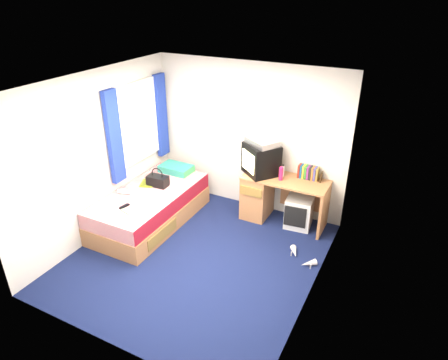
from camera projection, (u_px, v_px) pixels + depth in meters
The scene contains 20 objects.
ground at pixel (197, 257), 5.55m from camera, with size 3.40×3.40×0.00m, color #0C1438.
room_shell at pixel (193, 161), 4.91m from camera, with size 3.40×3.40×3.40m.
bed at pixel (150, 207), 6.24m from camera, with size 1.01×2.00×0.54m.
pillow at pixel (176, 169), 6.74m from camera, with size 0.53×0.34×0.12m, color #1968A4.
desk at pixel (268, 195), 6.32m from camera, with size 1.30×0.55×0.75m.
storage_cube at pixel (299, 212), 6.16m from camera, with size 0.39×0.39×0.49m, color silver.
crt_tv at pixel (261, 159), 6.12m from camera, with size 0.65×0.65×0.48m.
vcr at pixel (262, 142), 5.99m from camera, with size 0.47×0.34×0.09m, color #BCBBBE.
book_row at pixel (308, 172), 6.02m from camera, with size 0.31×0.13×0.20m.
picture_frame at pixel (321, 177), 5.95m from camera, with size 0.02×0.12×0.14m, color #302010.
pink_water_bottle at pixel (281, 174), 5.98m from camera, with size 0.06×0.06×0.20m, color #EC215B.
aerosol_can at pixel (283, 171), 6.10m from camera, with size 0.05×0.05×0.17m, color silver.
handbag at pixel (158, 180), 6.27m from camera, with size 0.34×0.20×0.30m.
towel at pixel (151, 204), 5.70m from camera, with size 0.29×0.24×0.10m, color white.
magazine at pixel (148, 183), 6.37m from camera, with size 0.21×0.28×0.01m, color #BFDC18.
water_bottle at pixel (124, 192), 6.05m from camera, with size 0.07×0.07×0.20m, color white.
colour_swatch_fan at pixel (127, 212), 5.58m from camera, with size 0.22×0.06×0.01m, color yellow.
remote_control at pixel (124, 206), 5.71m from camera, with size 0.05×0.16×0.02m, color black.
window_assembly at pixel (138, 125), 6.27m from camera, with size 0.11×1.42×1.40m.
white_heels at pixel (301, 258), 5.47m from camera, with size 0.45×0.39×0.09m.
Camera 1 is at (2.39, -3.82, 3.43)m, focal length 32.00 mm.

